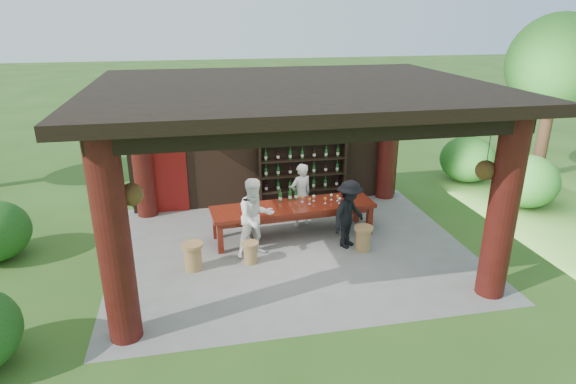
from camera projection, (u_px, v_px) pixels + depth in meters
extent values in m
plane|color=#2D5119|center=(292.00, 248.00, 10.33)|extent=(90.00, 90.00, 0.00)
cube|color=slate|center=(292.00, 250.00, 10.35)|extent=(7.40, 5.90, 0.10)
cube|color=black|center=(270.00, 142.00, 12.28)|extent=(7.00, 0.18, 3.30)
cube|color=maroon|center=(167.00, 174.00, 11.93)|extent=(0.95, 0.06, 2.00)
cylinder|color=#380C0A|center=(114.00, 241.00, 6.96)|extent=(0.50, 0.50, 3.30)
cylinder|color=#380C0A|center=(503.00, 208.00, 8.14)|extent=(0.50, 0.50, 3.30)
cylinder|color=#380C0A|center=(141.00, 151.00, 11.51)|extent=(0.50, 0.50, 3.30)
cylinder|color=#380C0A|center=(389.00, 138.00, 12.68)|extent=(0.50, 0.50, 3.30)
cube|color=black|center=(326.00, 130.00, 7.03)|extent=(6.70, 0.35, 0.35)
cube|color=black|center=(121.00, 108.00, 8.64)|extent=(0.30, 5.20, 0.30)
cube|color=black|center=(443.00, 96.00, 9.82)|extent=(0.30, 5.20, 0.30)
cube|color=black|center=(292.00, 89.00, 9.14)|extent=(7.50, 6.00, 0.20)
cylinder|color=black|center=(129.00, 172.00, 6.86)|extent=(0.01, 0.01, 0.75)
cone|color=black|center=(133.00, 201.00, 7.02)|extent=(0.32, 0.32, 0.18)
sphere|color=#1E5919|center=(132.00, 194.00, 6.98)|extent=(0.34, 0.34, 0.34)
cylinder|color=black|center=(489.00, 150.00, 7.93)|extent=(0.01, 0.01, 0.75)
cone|color=black|center=(485.00, 176.00, 8.09)|extent=(0.32, 0.32, 0.18)
sphere|color=#1E5919|center=(486.00, 170.00, 8.05)|extent=(0.34, 0.34, 0.34)
cube|color=#521B0B|center=(293.00, 207.00, 10.66)|extent=(3.69, 1.21, 0.08)
cube|color=#521B0B|center=(293.00, 211.00, 10.70)|extent=(3.48, 1.04, 0.12)
cube|color=#521B0B|center=(220.00, 238.00, 10.03)|extent=(0.13, 0.13, 0.67)
cube|color=#521B0B|center=(369.00, 220.00, 10.90)|extent=(0.13, 0.13, 0.67)
cube|color=#521B0B|center=(215.00, 224.00, 10.69)|extent=(0.13, 0.13, 0.67)
cube|color=#521B0B|center=(356.00, 208.00, 11.56)|extent=(0.13, 0.13, 0.67)
cylinder|color=olive|center=(250.00, 254.00, 9.69)|extent=(0.27, 0.27, 0.39)
cylinder|color=olive|center=(250.00, 244.00, 9.61)|extent=(0.34, 0.34, 0.05)
cylinder|color=olive|center=(363.00, 240.00, 10.20)|extent=(0.32, 0.32, 0.47)
cylinder|color=olive|center=(364.00, 228.00, 10.10)|extent=(0.41, 0.41, 0.06)
cylinder|color=olive|center=(193.00, 258.00, 9.42)|extent=(0.34, 0.34, 0.49)
cylinder|color=olive|center=(192.00, 245.00, 9.32)|extent=(0.43, 0.43, 0.07)
imported|color=beige|center=(301.00, 195.00, 11.23)|extent=(0.65, 0.54, 1.52)
imported|color=white|center=(255.00, 218.00, 9.78)|extent=(0.96, 0.84, 1.67)
imported|color=black|center=(349.00, 214.00, 10.18)|extent=(1.11, 1.03, 1.50)
cube|color=#BF6672|center=(249.00, 208.00, 10.32)|extent=(0.27, 0.20, 0.14)
ellipsoid|color=#194C14|center=(526.00, 185.00, 12.42)|extent=(1.60, 1.60, 1.36)
ellipsoid|color=#194C14|center=(467.00, 162.00, 14.29)|extent=(1.60, 1.60, 1.36)
cylinder|color=#3F2819|center=(545.00, 126.00, 14.28)|extent=(0.36, 0.36, 3.20)
sphere|color=#194C14|center=(557.00, 63.00, 13.65)|extent=(2.80, 2.80, 2.80)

